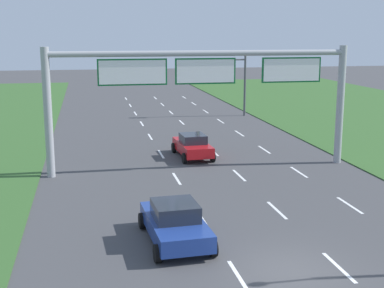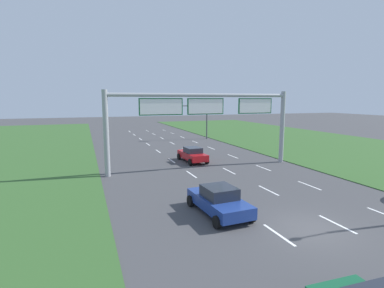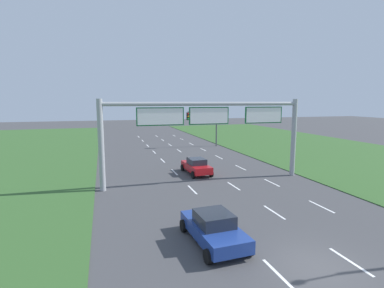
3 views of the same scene
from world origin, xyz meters
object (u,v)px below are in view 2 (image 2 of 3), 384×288
Objects in this scene: sign_gantry at (205,114)px; traffic_light_mast at (195,115)px; car_mid_lane at (193,154)px; car_near_red at (219,200)px.

sign_gantry reaches higher than traffic_light_mast.
traffic_light_mast is (6.21, 15.83, 3.12)m from car_mid_lane.
sign_gantry is at bearing -92.01° from car_mid_lane.
sign_gantry is at bearing -108.05° from traffic_light_mast.
sign_gantry is (3.41, 10.41, 4.23)m from car_near_red.
sign_gantry reaches higher than car_mid_lane.
sign_gantry is 19.95m from traffic_light_mast.
car_mid_lane is at bearing -111.44° from traffic_light_mast.
traffic_light_mast is at bearing 65.77° from car_mid_lane.
sign_gantry is at bearing 68.73° from car_near_red.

